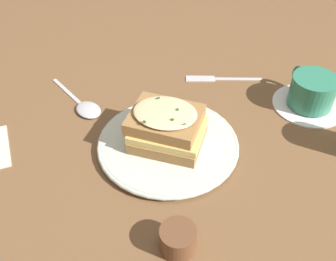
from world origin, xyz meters
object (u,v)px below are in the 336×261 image
object	(u,v)px
dinner_plate	(168,144)
condiment_pot	(178,239)
sandwich	(167,127)
fork	(215,79)
teacup_with_saucer	(311,93)
spoon	(86,108)

from	to	relation	value
dinner_plate	condiment_pot	bearing A→B (deg)	-26.31
dinner_plate	sandwich	bearing A→B (deg)	177.83
dinner_plate	condiment_pot	world-z (taller)	condiment_pot
condiment_pot	fork	bearing A→B (deg)	137.67
teacup_with_saucer	spoon	xyz separation A→B (m)	(-0.22, -0.40, -0.03)
sandwich	fork	world-z (taller)	sandwich
teacup_with_saucer	condiment_pot	distance (m)	0.43
fork	dinner_plate	bearing A→B (deg)	155.10
sandwich	condiment_pot	size ratio (longest dim) A/B	3.10
dinner_plate	spoon	xyz separation A→B (m)	(-0.18, -0.09, -0.00)
dinner_plate	teacup_with_saucer	world-z (taller)	teacup_with_saucer
sandwich	fork	bearing A→B (deg)	123.38
spoon	dinner_plate	bearing A→B (deg)	106.71
teacup_with_saucer	fork	xyz separation A→B (m)	(-0.17, -0.11, -0.03)
spoon	condiment_pot	size ratio (longest dim) A/B	3.34
teacup_with_saucer	spoon	distance (m)	0.46
condiment_pot	sandwich	bearing A→B (deg)	154.06
sandwich	teacup_with_saucer	size ratio (longest dim) A/B	1.09
teacup_with_saucer	spoon	size ratio (longest dim) A/B	0.85
spoon	teacup_with_saucer	bearing A→B (deg)	141.74
condiment_pot	spoon	bearing A→B (deg)	179.70
spoon	condiment_pot	xyz separation A→B (m)	(0.37, -0.00, 0.02)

